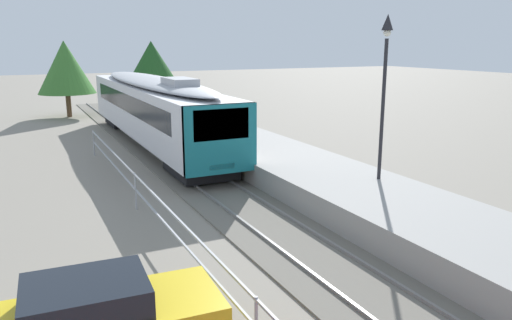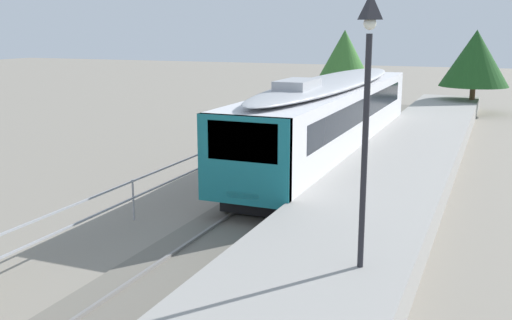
{
  "view_description": "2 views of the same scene",
  "coord_description": "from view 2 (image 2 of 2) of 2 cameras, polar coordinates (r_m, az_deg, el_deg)",
  "views": [
    {
      "loc": [
        -6.59,
        5.28,
        5.34
      ],
      "look_at": [
        0.4,
        19.57,
        1.6
      ],
      "focal_mm": 34.8,
      "sensor_mm": 36.0,
      "label": 1
    },
    {
      "loc": [
        6.52,
        6.82,
        5.57
      ],
      "look_at": [
        0.0,
        22.57,
        1.8
      ],
      "focal_mm": 41.42,
      "sensor_mm": 36.0,
      "label": 2
    }
  ],
  "objects": [
    {
      "name": "station_platform",
      "position": [
        16.35,
        9.86,
        -5.97
      ],
      "size": [
        3.9,
        60.0,
        0.9
      ],
      "primitive_type": "cube",
      "color": "#999691",
      "rests_on": "ground"
    },
    {
      "name": "ground_plane",
      "position": [
        18.76,
        -9.21,
        -4.97
      ],
      "size": [
        160.0,
        160.0,
        0.0
      ],
      "primitive_type": "plane",
      "color": "gray"
    },
    {
      "name": "commuter_train",
      "position": [
        25.28,
        7.36,
        4.58
      ],
      "size": [
        2.82,
        19.1,
        3.74
      ],
      "color": "silver",
      "rests_on": "track_rails"
    },
    {
      "name": "track_rails",
      "position": [
        17.42,
        -0.73,
        -6.06
      ],
      "size": [
        3.2,
        60.0,
        0.14
      ],
      "color": "#6B665B",
      "rests_on": "ground"
    },
    {
      "name": "platform_lamp_mid_platform",
      "position": [
        11.39,
        10.72,
        7.49
      ],
      "size": [
        0.34,
        0.34,
        5.35
      ],
      "color": "#232328",
      "rests_on": "station_platform"
    },
    {
      "name": "tree_behind_carpark",
      "position": [
        38.9,
        8.51,
        9.51
      ],
      "size": [
        4.12,
        4.12,
        5.58
      ],
      "color": "brown",
      "rests_on": "ground"
    },
    {
      "name": "tree_behind_station_far",
      "position": [
        42.87,
        20.41,
        9.19
      ],
      "size": [
        4.57,
        4.57,
        5.58
      ],
      "color": "brown",
      "rests_on": "ground"
    }
  ]
}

